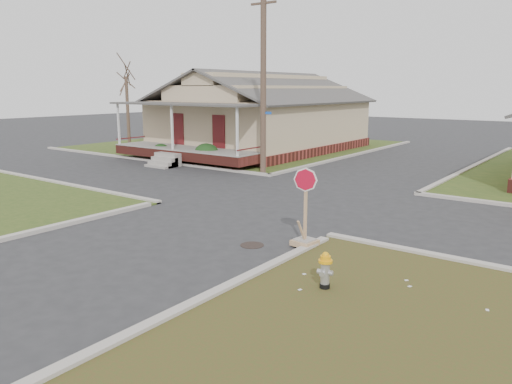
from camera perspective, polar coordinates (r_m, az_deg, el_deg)
The scene contains 11 objects.
ground at distance 15.25m, azimuth -5.95°, elevation -4.11°, with size 120.00×120.00×0.00m, color #2A2A2C.
verge_far_left at distance 37.05m, azimuth -2.03°, elevation 5.37°, with size 19.00×19.00×0.05m, color #2E4518.
curbs at distance 19.12m, azimuth 4.20°, elevation -0.82°, with size 80.00×40.00×0.12m, color #AAA299, non-canonical shape.
manhole at distance 13.53m, azimuth -0.45°, elevation -6.09°, with size 0.64×0.64×0.01m, color black.
corner_house at distance 34.00m, azimuth 0.54°, elevation 8.61°, with size 10.10×15.50×5.30m.
utility_pole at distance 24.25m, azimuth 0.84°, elevation 12.97°, with size 1.80×0.28×9.00m.
tree_far_left at distance 36.10m, azimuth -14.44°, elevation 8.78°, with size 0.22×0.22×4.90m, color #443027.
fire_hydrant at distance 10.60m, azimuth 7.92°, elevation -8.63°, with size 0.29×0.29×0.79m.
stop_sign at distance 13.32m, azimuth 5.61°, elevation -4.21°, with size 0.60×0.58×2.10m.
hedge_left at distance 29.87m, azimuth -10.78°, elevation 4.61°, with size 1.28×1.05×0.98m, color #163C16.
hedge_right at distance 27.63m, azimuth -5.67°, elevation 4.36°, with size 1.48×1.22×1.13m, color #163C16.
Camera 1 is at (9.95, -10.79, 4.16)m, focal length 35.00 mm.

